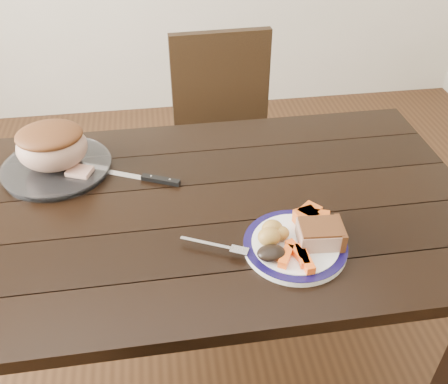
{
  "coord_description": "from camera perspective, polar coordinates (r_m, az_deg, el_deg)",
  "views": [
    {
      "loc": [
        -0.08,
        -1.09,
        1.64
      ],
      "look_at": [
        0.08,
        -0.02,
        0.8
      ],
      "focal_mm": 40.0,
      "sensor_mm": 36.0,
      "label": 1
    }
  ],
  "objects": [
    {
      "name": "pumpkin_wedges",
      "position": [
        1.33,
        9.91,
        -2.85
      ],
      "size": [
        0.1,
        0.09,
        0.04
      ],
      "color": "orange",
      "rests_on": "dinner_plate"
    },
    {
      "name": "roast_joint",
      "position": [
        1.58,
        -19.05,
        4.86
      ],
      "size": [
        0.21,
        0.18,
        0.14
      ],
      "primitive_type": "ellipsoid",
      "color": "tan",
      "rests_on": "serving_platter"
    },
    {
      "name": "ground",
      "position": [
        1.97,
        -2.51,
        -18.51
      ],
      "size": [
        4.0,
        4.0,
        0.0
      ],
      "primitive_type": "plane",
      "color": "#472B16",
      "rests_on": "ground"
    },
    {
      "name": "roasted_potatoes",
      "position": [
        1.26,
        5.56,
        -4.69
      ],
      "size": [
        0.08,
        0.08,
        0.05
      ],
      "color": "gold",
      "rests_on": "dinner_plate"
    },
    {
      "name": "dinner_plate",
      "position": [
        1.28,
        8.12,
        -6.13
      ],
      "size": [
        0.26,
        0.26,
        0.02
      ],
      "primitive_type": "cylinder",
      "color": "white",
      "rests_on": "dining_table"
    },
    {
      "name": "chair_far",
      "position": [
        2.16,
        0.17,
        6.71
      ],
      "size": [
        0.44,
        0.45,
        0.93
      ],
      "rotation": [
        0.0,
        0.0,
        3.18
      ],
      "color": "black",
      "rests_on": "ground"
    },
    {
      "name": "fork",
      "position": [
        1.25,
        -0.56,
        -6.24
      ],
      "size": [
        0.17,
        0.09,
        0.0
      ],
      "rotation": [
        0.0,
        0.0,
        -0.44
      ],
      "color": "silver",
      "rests_on": "dinner_plate"
    },
    {
      "name": "carrot_batons",
      "position": [
        1.23,
        8.4,
        -7.26
      ],
      "size": [
        0.08,
        0.11,
        0.02
      ],
      "color": "#FF5B15",
      "rests_on": "dinner_plate"
    },
    {
      "name": "dining_table",
      "position": [
        1.47,
        -3.2,
        -4.2
      ],
      "size": [
        1.6,
        0.91,
        0.75
      ],
      "rotation": [
        0.0,
        0.0,
        0.0
      ],
      "color": "black",
      "rests_on": "ground"
    },
    {
      "name": "carving_knife",
      "position": [
        1.52,
        -8.63,
        1.58
      ],
      "size": [
        0.3,
        0.15,
        0.01
      ],
      "rotation": [
        0.0,
        0.0,
        -0.43
      ],
      "color": "silver",
      "rests_on": "dining_table"
    },
    {
      "name": "dark_mushroom",
      "position": [
        1.22,
        5.43,
        -6.97
      ],
      "size": [
        0.07,
        0.05,
        0.03
      ],
      "primitive_type": "ellipsoid",
      "color": "black",
      "rests_on": "dinner_plate"
    },
    {
      "name": "cut_slice",
      "position": [
        1.55,
        -16.16,
        2.23
      ],
      "size": [
        0.09,
        0.08,
        0.02
      ],
      "primitive_type": "cube",
      "rotation": [
        0.0,
        0.0,
        -0.38
      ],
      "color": "tan",
      "rests_on": "serving_platter"
    },
    {
      "name": "plate_rim",
      "position": [
        1.28,
        8.15,
        -5.85
      ],
      "size": [
        0.26,
        0.26,
        0.02
      ],
      "primitive_type": "torus",
      "color": "#110B38",
      "rests_on": "dinner_plate"
    },
    {
      "name": "pork_slice",
      "position": [
        1.27,
        10.87,
        -4.8
      ],
      "size": [
        0.11,
        0.09,
        0.05
      ],
      "primitive_type": "cube",
      "rotation": [
        0.0,
        0.0,
        -0.08
      ],
      "color": "tan",
      "rests_on": "dinner_plate"
    },
    {
      "name": "serving_platter",
      "position": [
        1.62,
        -18.51,
        2.6
      ],
      "size": [
        0.32,
        0.32,
        0.02
      ],
      "primitive_type": "cylinder",
      "color": "white",
      "rests_on": "dining_table"
    }
  ]
}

